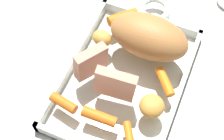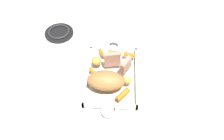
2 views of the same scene
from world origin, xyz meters
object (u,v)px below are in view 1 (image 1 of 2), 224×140
object	(u,v)px
pork_roast	(149,37)
baby_carrot_northeast	(99,117)
baby_carrot_southwest	(64,103)
potato_near_roast	(152,106)
roast_slice_thin	(91,62)
baby_carrot_center_left	(165,82)
potato_corner	(102,38)
baby_carrot_center_right	(129,135)
roasting_dish	(124,79)
baby_carrot_northwest	(123,17)
roast_slice_outer	(116,85)

from	to	relation	value
pork_roast	baby_carrot_northeast	bearing A→B (deg)	-8.76
baby_carrot_southwest	potato_near_roast	size ratio (longest dim) A/B	1.16
roast_slice_thin	potato_near_roast	distance (m)	0.14
baby_carrot_center_left	baby_carrot_northeast	bearing A→B (deg)	-37.03
baby_carrot_southwest	potato_corner	distance (m)	0.16
baby_carrot_center_right	baby_carrot_southwest	distance (m)	0.13
baby_carrot_southwest	baby_carrot_center_left	xyz separation A→B (m)	(-0.11, 0.16, -0.00)
roast_slice_thin	roasting_dish	bearing A→B (deg)	108.98
roasting_dish	baby_carrot_center_right	world-z (taller)	baby_carrot_center_right
baby_carrot_center_right	baby_carrot_southwest	size ratio (longest dim) A/B	0.86
roast_slice_thin	baby_carrot_southwest	size ratio (longest dim) A/B	1.23
roast_slice_thin	baby_carrot_northwest	distance (m)	0.14
roast_slice_outer	potato_near_roast	size ratio (longest dim) A/B	1.62
baby_carrot_northwest	potato_near_roast	distance (m)	0.21
baby_carrot_center_right	potato_near_roast	xyz separation A→B (m)	(-0.06, 0.02, 0.01)
roast_slice_thin	baby_carrot_northeast	size ratio (longest dim) A/B	1.02
baby_carrot_center_right	baby_carrot_northeast	distance (m)	0.06
baby_carrot_northwest	potato_near_roast	xyz separation A→B (m)	(0.17, 0.13, 0.01)
pork_roast	potato_corner	world-z (taller)	pork_roast
potato_near_roast	pork_roast	bearing A→B (deg)	-157.44
roast_slice_thin	potato_near_roast	xyz separation A→B (m)	(0.03, 0.13, -0.02)
baby_carrot_northeast	potato_corner	xyz separation A→B (m)	(-0.16, -0.06, 0.01)
baby_carrot_northwest	potato_near_roast	size ratio (longest dim) A/B	1.43
baby_carrot_southwest	baby_carrot_northwest	world-z (taller)	baby_carrot_northwest
baby_carrot_northeast	potato_near_roast	world-z (taller)	potato_near_roast
roasting_dish	baby_carrot_center_right	distance (m)	0.13
roast_slice_outer	baby_carrot_northwest	size ratio (longest dim) A/B	1.13
pork_roast	potato_near_roast	bearing A→B (deg)	22.56
baby_carrot_center_left	baby_carrot_center_right	bearing A→B (deg)	-11.55
roasting_dish	baby_carrot_northwest	distance (m)	0.13
roast_slice_thin	baby_carrot_southwest	distance (m)	0.09
baby_carrot_northeast	baby_carrot_northwest	distance (m)	0.23
roasting_dish	baby_carrot_southwest	xyz separation A→B (m)	(0.11, -0.08, 0.03)
baby_carrot_southwest	baby_carrot_center_left	world-z (taller)	baby_carrot_southwest
roast_slice_thin	roast_slice_outer	bearing A→B (deg)	65.89
baby_carrot_northeast	baby_carrot_center_left	size ratio (longest dim) A/B	1.07
roasting_dish	roast_slice_outer	xyz separation A→B (m)	(0.05, 0.00, 0.06)
roasting_dish	roast_slice_outer	bearing A→B (deg)	1.54
potato_near_roast	roast_slice_outer	bearing A→B (deg)	-94.39
roasting_dish	roast_slice_thin	bearing A→B (deg)	-71.02
roasting_dish	potato_corner	bearing A→B (deg)	-124.96
pork_roast	baby_carrot_northwest	world-z (taller)	pork_roast
pork_roast	baby_carrot_southwest	xyz separation A→B (m)	(0.18, -0.10, -0.03)
baby_carrot_center_left	potato_corner	distance (m)	0.15
roasting_dish	pork_roast	bearing A→B (deg)	163.92
roast_slice_outer	potato_near_roast	world-z (taller)	roast_slice_outer
baby_carrot_center_right	baby_carrot_center_left	bearing A→B (deg)	168.45
roast_slice_outer	baby_carrot_northwest	xyz separation A→B (m)	(-0.17, -0.05, -0.03)
pork_roast	baby_carrot_northeast	distance (m)	0.18
roast_slice_outer	baby_carrot_northwest	bearing A→B (deg)	-162.36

